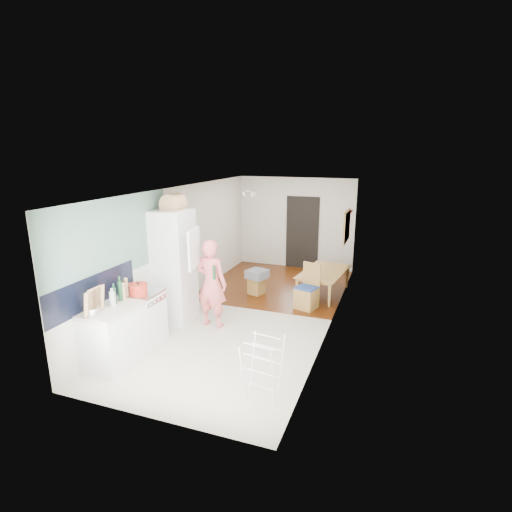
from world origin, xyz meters
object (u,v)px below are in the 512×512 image
Objects in this scene: person at (211,276)px; dining_table at (325,285)px; dining_chair at (307,287)px; stool at (256,286)px; drying_rack at (263,369)px.

dining_table is at bearing -120.64° from person.
person reaches higher than dining_chair.
person is 4.91× the size of stool.
dining_chair is 2.38× the size of stool.
dining_chair is 3.23m from drying_rack.
stool is (0.22, 1.86, -0.78)m from person.
drying_rack is (0.14, -3.23, -0.05)m from dining_chair.
person is at bearing 151.85° from dining_table.
dining_table is 1.58× the size of drying_rack.
drying_rack is (1.62, -1.83, -0.56)m from person.
stool is at bearing -91.81° from person.
person is 2.51m from drying_rack.
dining_chair is (-0.20, -0.97, 0.24)m from dining_table.
dining_table is 1.02m from dining_chair.
person is at bearing 140.43° from drying_rack.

